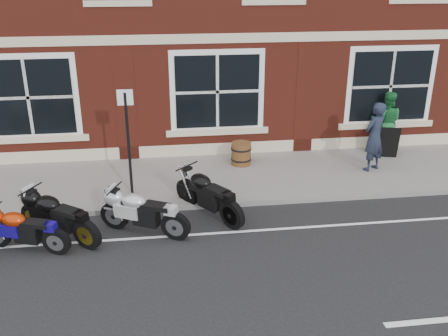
{
  "coord_description": "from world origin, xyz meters",
  "views": [
    {
      "loc": [
        -0.1,
        -8.86,
        5.18
      ],
      "look_at": [
        1.3,
        1.6,
        0.89
      ],
      "focal_mm": 40.0,
      "sensor_mm": 36.0,
      "label": 1
    }
  ],
  "objects": [
    {
      "name": "ground",
      "position": [
        0.0,
        0.0,
        0.0
      ],
      "size": [
        80.0,
        80.0,
        0.0
      ],
      "primitive_type": "plane",
      "color": "black",
      "rests_on": "ground"
    },
    {
      "name": "sidewalk",
      "position": [
        0.0,
        3.0,
        0.06
      ],
      "size": [
        30.0,
        3.0,
        0.12
      ],
      "primitive_type": "cube",
      "color": "slate",
      "rests_on": "ground"
    },
    {
      "name": "kerb",
      "position": [
        0.0,
        1.42,
        0.06
      ],
      "size": [
        30.0,
        0.16,
        0.12
      ],
      "primitive_type": "cube",
      "color": "slate",
      "rests_on": "ground"
    },
    {
      "name": "moto_sport_red",
      "position": [
        -2.81,
        0.06,
        0.48
      ],
      "size": [
        1.78,
        0.73,
        0.83
      ],
      "rotation": [
        0.0,
        0.0,
        1.22
      ],
      "color": "black",
      "rests_on": "ground"
    },
    {
      "name": "moto_sport_black",
      "position": [
        -2.22,
        0.42,
        0.54
      ],
      "size": [
        1.76,
        1.37,
        0.95
      ],
      "rotation": [
        0.0,
        0.0,
        0.93
      ],
      "color": "black",
      "rests_on": "ground"
    },
    {
      "name": "moto_sport_silver",
      "position": [
        -0.54,
        0.42,
        0.52
      ],
      "size": [
        1.86,
        1.04,
        0.91
      ],
      "rotation": [
        0.0,
        0.0,
        1.1
      ],
      "color": "black",
      "rests_on": "ground"
    },
    {
      "name": "moto_naked_black",
      "position": [
        0.88,
        1.04,
        0.55
      ],
      "size": [
        1.34,
        1.83,
        0.96
      ],
      "rotation": [
        0.0,
        0.0,
        0.61
      ],
      "color": "black",
      "rests_on": "ground"
    },
    {
      "name": "pedestrian_left",
      "position": [
        5.42,
        2.85,
        1.04
      ],
      "size": [
        0.8,
        0.71,
        1.84
      ],
      "primitive_type": "imported",
      "rotation": [
        0.0,
        0.0,
        3.65
      ],
      "color": "#1A2030",
      "rests_on": "sidewalk"
    },
    {
      "name": "pedestrian_right",
      "position": [
        6.36,
        4.2,
        1.01
      ],
      "size": [
        1.05,
        0.95,
        1.77
      ],
      "primitive_type": "imported",
      "rotation": [
        0.0,
        0.0,
        2.75
      ],
      "color": "#1C6431",
      "rests_on": "sidewalk"
    },
    {
      "name": "a_board_sign",
      "position": [
        6.21,
        3.77,
        0.59
      ],
      "size": [
        0.65,
        0.52,
        0.94
      ],
      "primitive_type": null,
      "rotation": [
        0.0,
        0.0,
        -0.29
      ],
      "color": "black",
      "rests_on": "sidewalk"
    },
    {
      "name": "barrel_planter",
      "position": [
        2.05,
        3.69,
        0.43
      ],
      "size": [
        0.56,
        0.56,
        0.62
      ],
      "color": "#423211",
      "rests_on": "sidewalk"
    },
    {
      "name": "parking_sign",
      "position": [
        -0.85,
        2.2,
        1.57
      ],
      "size": [
        0.36,
        0.07,
        2.52
      ],
      "rotation": [
        0.0,
        0.0,
        -0.03
      ],
      "color": "black",
      "rests_on": "sidewalk"
    }
  ]
}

